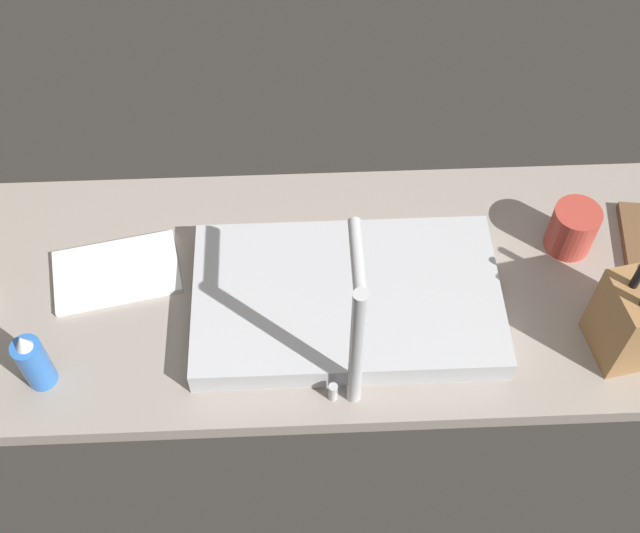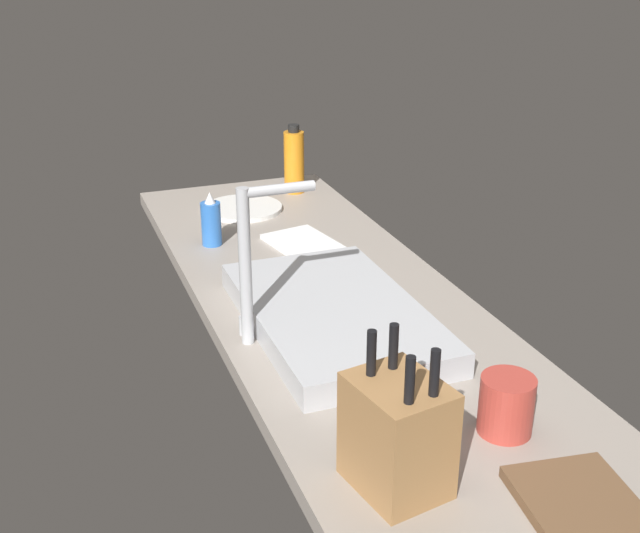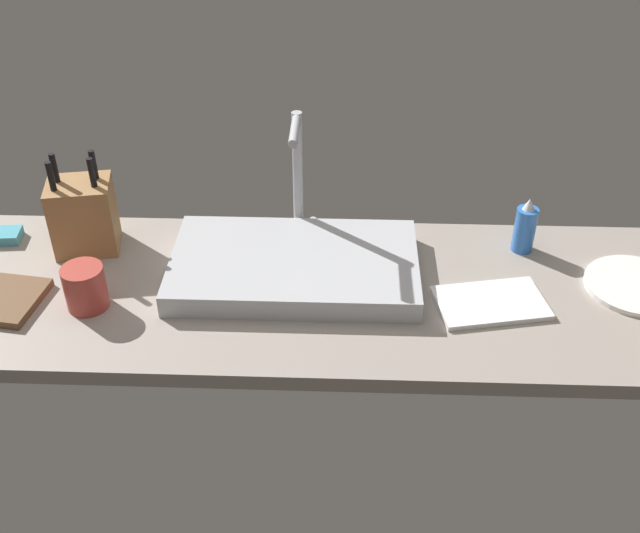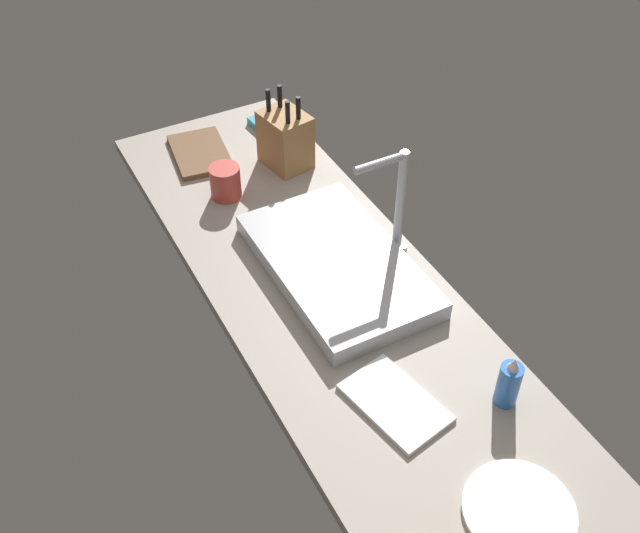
{
  "view_description": "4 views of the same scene",
  "coord_description": "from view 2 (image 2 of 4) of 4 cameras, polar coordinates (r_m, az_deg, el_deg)",
  "views": [
    {
      "loc": [
        0.51,
        84.46,
        128.15
      ],
      "look_at": [
        -3.09,
        -0.55,
        8.83
      ],
      "focal_mm": 45.37,
      "sensor_mm": 36.0,
      "label": 1
    },
    {
      "loc": [
        -144.76,
        59.05,
        80.18
      ],
      "look_at": [
        2.09,
        4.36,
        12.86
      ],
      "focal_mm": 45.9,
      "sensor_mm": 36.0,
      "label": 2
    },
    {
      "loc": [
        3.19,
        -133.47,
        105.34
      ],
      "look_at": [
        -1.76,
        0.47,
        9.33
      ],
      "focal_mm": 42.72,
      "sensor_mm": 36.0,
      "label": 3
    },
    {
      "loc": [
        115.37,
        -65.78,
        138.02
      ],
      "look_at": [
        -5.73,
        -1.09,
        9.74
      ],
      "focal_mm": 42.38,
      "sensor_mm": 36.0,
      "label": 4
    }
  ],
  "objects": [
    {
      "name": "dish_towel",
      "position": [
        2.05,
        -0.95,
        1.49
      ],
      "size": [
        25.41,
        18.48,
        1.2
      ],
      "primitive_type": "cube",
      "rotation": [
        0.0,
        0.0,
        0.2
      ],
      "color": "white",
      "rests_on": "countertop_slab"
    },
    {
      "name": "coffee_mug",
      "position": [
        1.36,
        12.87,
        -9.4
      ],
      "size": [
        8.85,
        8.85,
        9.76
      ],
      "primitive_type": "cylinder",
      "color": "#B23D33",
      "rests_on": "countertop_slab"
    },
    {
      "name": "faucet",
      "position": [
        1.54,
        -4.73,
        0.91
      ],
      "size": [
        5.5,
        14.98,
        31.55
      ],
      "color": "#B7BABF",
      "rests_on": "countertop_slab"
    },
    {
      "name": "dinner_plate",
      "position": [
        2.33,
        -5.4,
        4.06
      ],
      "size": [
        22.21,
        22.21,
        1.2
      ],
      "primitive_type": "cylinder",
      "color": "white",
      "rests_on": "countertop_slab"
    },
    {
      "name": "water_bottle",
      "position": [
        2.45,
        -1.82,
        7.36
      ],
      "size": [
        6.07,
        6.07,
        20.57
      ],
      "color": "orange",
      "rests_on": "countertop_slab"
    },
    {
      "name": "cutting_board",
      "position": [
        1.23,
        18.24,
        -16.17
      ],
      "size": [
        25.64,
        19.05,
        1.8
      ],
      "primitive_type": "cube",
      "rotation": [
        0.0,
        0.0,
        -0.14
      ],
      "color": "brown",
      "rests_on": "countertop_slab"
    },
    {
      "name": "sink_basin",
      "position": [
        1.65,
        0.99,
        -3.45
      ],
      "size": [
        55.12,
        32.43,
        5.14
      ],
      "primitive_type": "cube",
      "color": "#B7BABF",
      "rests_on": "countertop_slab"
    },
    {
      "name": "knife_block",
      "position": [
        1.19,
        5.41,
        -11.56
      ],
      "size": [
        16.05,
        13.85,
        24.09
      ],
      "rotation": [
        0.0,
        0.0,
        0.18
      ],
      "color": "#9E7042",
      "rests_on": "countertop_slab"
    },
    {
      "name": "countertop_slab",
      "position": [
        1.75,
        1.58,
        -3.4
      ],
      "size": [
        187.88,
        56.08,
        3.5
      ],
      "primitive_type": "cube",
      "color": "gray",
      "rests_on": "ground"
    },
    {
      "name": "soap_bottle",
      "position": [
        2.07,
        -7.6,
        3.09
      ],
      "size": [
        5.06,
        5.06,
        13.87
      ],
      "color": "blue",
      "rests_on": "countertop_slab"
    }
  ]
}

